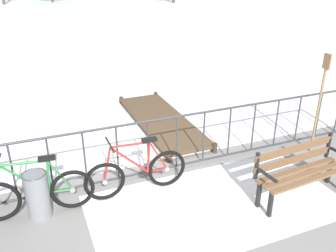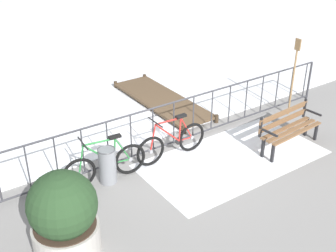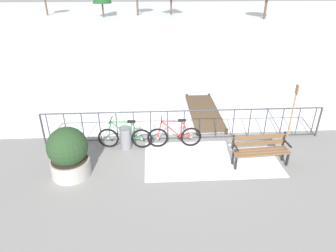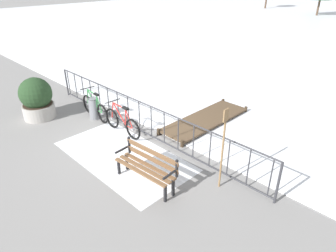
% 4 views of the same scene
% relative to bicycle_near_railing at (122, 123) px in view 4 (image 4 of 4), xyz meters
% --- Properties ---
extents(ground_plane, '(160.00, 160.00, 0.00)m').
position_rel_bicycle_near_railing_xyz_m(ground_plane, '(0.34, 0.41, -0.37)').
color(ground_plane, gray).
extents(snow_patch, '(3.93, 2.05, 0.01)m').
position_rel_bicycle_near_railing_xyz_m(snow_patch, '(1.04, -0.79, -0.36)').
color(snow_patch, white).
rests_on(snow_patch, ground).
extents(railing_fence, '(9.06, 0.06, 1.07)m').
position_rel_bicycle_near_railing_xyz_m(railing_fence, '(0.34, 0.41, 0.19)').
color(railing_fence, '#38383D').
rests_on(railing_fence, ground).
extents(bicycle_near_railing, '(1.71, 0.52, 0.97)m').
position_rel_bicycle_near_railing_xyz_m(bicycle_near_railing, '(0.00, 0.00, 0.00)').
color(bicycle_near_railing, black).
rests_on(bicycle_near_railing, ground).
extents(bicycle_second, '(1.71, 0.52, 0.97)m').
position_rel_bicycle_near_railing_xyz_m(bicycle_second, '(-1.54, 0.02, 0.00)').
color(bicycle_second, black).
rests_on(bicycle_second, ground).
extents(park_bench, '(1.63, 0.59, 0.89)m').
position_rel_bicycle_near_railing_xyz_m(park_bench, '(2.36, -1.06, 0.14)').
color(park_bench, brown).
rests_on(park_bench, ground).
extents(planter_with_shrub, '(1.06, 1.06, 1.41)m').
position_rel_bicycle_near_railing_xyz_m(planter_with_shrub, '(-2.92, -1.32, 0.31)').
color(planter_with_shrub, '#ADA8A0').
rests_on(planter_with_shrub, ground).
extents(trash_bin, '(0.35, 0.35, 0.73)m').
position_rel_bicycle_near_railing_xyz_m(trash_bin, '(-1.53, -0.02, 0.00)').
color(trash_bin, gray).
rests_on(trash_bin, ground).
extents(oar_upright, '(0.04, 0.16, 1.98)m').
position_rel_bicycle_near_railing_xyz_m(oar_upright, '(3.66, 0.01, 0.77)').
color(oar_upright, '#937047').
rests_on(oar_upright, ground).
extents(wooden_dock, '(1.10, 3.45, 0.20)m').
position_rel_bicycle_near_railing_xyz_m(wooden_dock, '(1.35, 2.39, -0.25)').
color(wooden_dock, brown).
rests_on(wooden_dock, ground).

